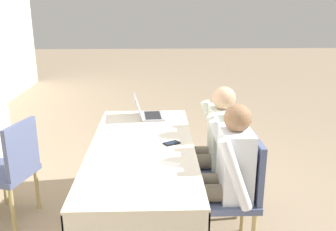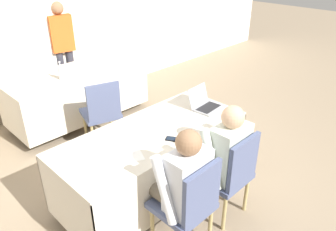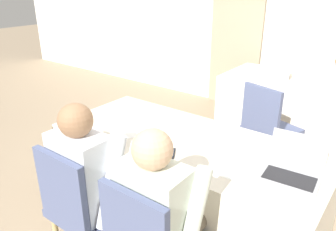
% 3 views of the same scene
% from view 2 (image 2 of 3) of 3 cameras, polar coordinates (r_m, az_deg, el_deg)
% --- Properties ---
extents(ground_plane, '(24.00, 24.00, 0.00)m').
position_cam_2_polar(ground_plane, '(3.58, -2.44, -13.15)').
color(ground_plane, gray).
extents(wall_back, '(12.00, 0.06, 2.70)m').
position_cam_2_polar(wall_back, '(5.15, -24.54, 14.33)').
color(wall_back, silver).
rests_on(wall_back, ground_plane).
extents(conference_table_near, '(1.94, 0.83, 0.75)m').
position_cam_2_polar(conference_table_near, '(3.23, -2.64, -5.46)').
color(conference_table_near, beige).
rests_on(conference_table_near, ground_plane).
extents(conference_table_far, '(1.94, 0.83, 0.75)m').
position_cam_2_polar(conference_table_far, '(4.86, -15.63, 5.40)').
color(conference_table_far, beige).
rests_on(conference_table_far, ground_plane).
extents(laptop, '(0.33, 0.31, 0.22)m').
position_cam_2_polar(laptop, '(3.58, 6.50, 1.94)').
color(laptop, '#99999E').
rests_on(laptop, conference_table_near).
extents(cell_phone, '(0.13, 0.15, 0.01)m').
position_cam_2_polar(cell_phone, '(3.01, 0.83, -4.11)').
color(cell_phone, black).
rests_on(cell_phone, conference_table_near).
extents(paper_beside_laptop, '(0.23, 0.31, 0.00)m').
position_cam_2_polar(paper_beside_laptop, '(3.33, 4.09, -0.89)').
color(paper_beside_laptop, white).
rests_on(paper_beside_laptop, conference_table_near).
extents(paper_centre_table, '(0.31, 0.36, 0.00)m').
position_cam_2_polar(paper_centre_table, '(2.85, -6.90, -6.41)').
color(paper_centre_table, white).
rests_on(paper_centre_table, conference_table_near).
extents(paper_left_edge, '(0.29, 0.35, 0.00)m').
position_cam_2_polar(paper_left_edge, '(2.66, -12.12, -9.78)').
color(paper_left_edge, white).
rests_on(paper_left_edge, conference_table_near).
extents(water_bottle, '(0.07, 0.07, 0.24)m').
position_cam_2_polar(water_bottle, '(4.54, -18.17, 7.32)').
color(water_bottle, '#B7B7C1').
rests_on(water_bottle, conference_table_far).
extents(chair_near_left, '(0.44, 0.44, 0.90)m').
position_cam_2_polar(chair_near_left, '(2.72, 3.68, -15.01)').
color(chair_near_left, tan).
rests_on(chair_near_left, ground_plane).
extents(chair_near_right, '(0.44, 0.44, 0.90)m').
position_cam_2_polar(chair_near_right, '(3.07, 10.68, -9.77)').
color(chair_near_right, tan).
rests_on(chair_near_right, ground_plane).
extents(chair_far_spare, '(0.55, 0.55, 0.90)m').
position_cam_2_polar(chair_far_spare, '(4.15, -11.44, 0.81)').
color(chair_far_spare, tan).
rests_on(chair_far_spare, ground_plane).
extents(person_checkered_shirt, '(0.50, 0.52, 1.16)m').
position_cam_2_polar(person_checkered_shirt, '(2.67, 2.09, -11.45)').
color(person_checkered_shirt, '#665B4C').
rests_on(person_checkered_shirt, ground_plane).
extents(person_white_shirt, '(0.50, 0.52, 1.16)m').
position_cam_2_polar(person_white_shirt, '(3.02, 9.35, -6.57)').
color(person_white_shirt, '#665B4C').
rests_on(person_white_shirt, ground_plane).
extents(person_red_shirt, '(0.37, 0.27, 1.59)m').
position_cam_2_polar(person_red_shirt, '(5.46, -17.84, 11.34)').
color(person_red_shirt, '#33333D').
rests_on(person_red_shirt, ground_plane).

